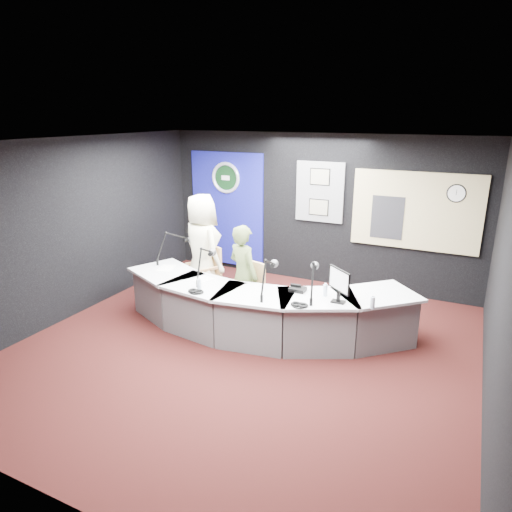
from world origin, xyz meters
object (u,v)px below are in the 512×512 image
at_px(armchair_right, 244,293).
at_px(person_man, 202,249).
at_px(armchair_left, 203,274).
at_px(person_woman, 243,275).
at_px(broadcast_desk, 258,309).

xyz_separation_m(armchair_right, person_man, (-1.05, 0.52, 0.43)).
distance_m(armchair_left, person_man, 0.47).
xyz_separation_m(armchair_left, person_woman, (1.05, -0.52, 0.32)).
xyz_separation_m(armchair_right, person_woman, (0.00, 0.00, 0.28)).
bearing_deg(person_man, armchair_right, -178.79).
bearing_deg(armchair_right, person_man, 171.11).
bearing_deg(broadcast_desk, person_man, 152.96).
bearing_deg(armchair_left, armchair_right, 3.73).
height_order(broadcast_desk, armchair_left, armchair_left).
bearing_deg(armchair_left, person_man, 0.00).
distance_m(broadcast_desk, person_man, 1.65).
distance_m(armchair_right, person_man, 1.25).
bearing_deg(armchair_right, broadcast_desk, -12.49).
relative_size(armchair_left, armchair_right, 0.93).
distance_m(armchair_left, armchair_right, 1.17).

